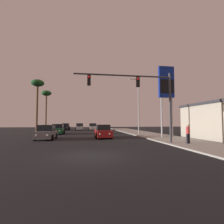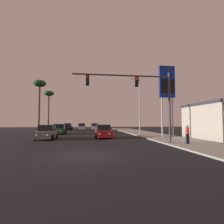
% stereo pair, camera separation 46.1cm
% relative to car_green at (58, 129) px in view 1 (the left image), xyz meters
% --- Properties ---
extents(ground_plane, '(120.00, 120.00, 0.00)m').
position_rel_car_green_xyz_m(ground_plane, '(4.73, -19.56, -0.76)').
color(ground_plane, black).
extents(sidewalk_right, '(5.00, 60.00, 0.12)m').
position_rel_car_green_xyz_m(sidewalk_right, '(14.23, -9.56, -0.70)').
color(sidewalk_right, '#9E998E').
rests_on(sidewalk_right, ground).
extents(car_green, '(2.04, 4.34, 1.68)m').
position_rel_car_green_xyz_m(car_green, '(0.00, 0.00, 0.00)').
color(car_green, '#195933').
rests_on(car_green, ground).
extents(car_grey, '(2.04, 4.33, 1.68)m').
position_rel_car_green_xyz_m(car_grey, '(0.01, -8.76, 0.00)').
color(car_grey, slate).
rests_on(car_grey, ground).
extents(car_red, '(2.04, 4.34, 1.68)m').
position_rel_car_green_xyz_m(car_red, '(6.73, -7.96, 0.00)').
color(car_red, maroon).
rests_on(car_red, ground).
extents(car_black, '(2.04, 4.31, 1.68)m').
position_rel_car_green_xyz_m(car_black, '(-0.23, 14.11, 0.00)').
color(car_black, black).
rests_on(car_black, ground).
extents(car_white, '(2.04, 4.32, 1.68)m').
position_rel_car_green_xyz_m(car_white, '(6.34, 13.32, 0.00)').
color(car_white, silver).
rests_on(car_white, ground).
extents(car_silver, '(2.04, 4.34, 1.68)m').
position_rel_car_green_xyz_m(car_silver, '(3.17, 13.81, 0.00)').
color(car_silver, '#B7B7BC').
rests_on(car_silver, ground).
extents(traffic_light_mast, '(8.99, 0.36, 6.50)m').
position_rel_car_green_xyz_m(traffic_light_mast, '(9.64, -14.95, 4.05)').
color(traffic_light_mast, '#38383D').
rests_on(traffic_light_mast, sidewalk_right).
extents(street_lamp, '(1.74, 0.24, 9.00)m').
position_rel_car_green_xyz_m(street_lamp, '(12.89, -3.01, 4.36)').
color(street_lamp, '#99999E').
rests_on(street_lamp, sidewalk_right).
extents(gas_station_sign, '(2.00, 0.42, 9.00)m').
position_rel_car_green_xyz_m(gas_station_sign, '(14.68, -9.46, 5.86)').
color(gas_station_sign, '#99999E').
rests_on(gas_station_sign, sidewalk_right).
extents(pedestrian_on_sidewalk, '(0.34, 0.32, 1.67)m').
position_rel_car_green_xyz_m(pedestrian_on_sidewalk, '(13.49, -15.85, 0.27)').
color(pedestrian_on_sidewalk, '#23232D').
rests_on(pedestrian_on_sidewalk, sidewalk_right).
extents(palm_tree_far, '(2.40, 2.40, 9.76)m').
position_rel_car_green_xyz_m(palm_tree_far, '(-4.99, 14.44, 7.73)').
color(palm_tree_far, brown).
rests_on(palm_tree_far, ground).
extents(palm_tree_mid, '(2.40, 2.40, 10.08)m').
position_rel_car_green_xyz_m(palm_tree_mid, '(-4.52, 4.44, 8.00)').
color(palm_tree_mid, brown).
rests_on(palm_tree_mid, ground).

